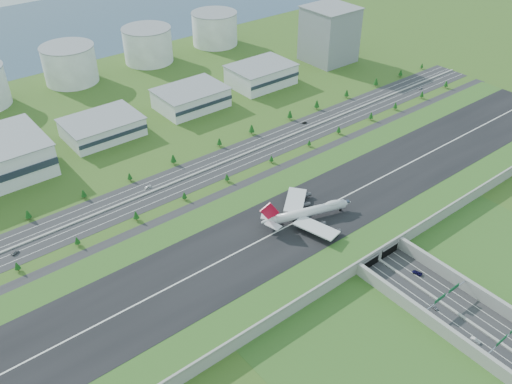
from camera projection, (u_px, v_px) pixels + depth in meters
ground at (320, 219)px, 349.91m from camera, size 1200.00×1200.00×0.00m
airfield_deck at (320, 214)px, 347.49m from camera, size 520.00×100.00×9.20m
underpass_road at (452, 305)px, 284.19m from camera, size 38.80×120.40×8.00m
sign_gantry_near at (446, 295)px, 284.98m from camera, size 38.70×0.70×9.80m
sign_gantry_far at (508, 337)px, 262.53m from camera, size 38.70×0.70×9.80m
north_expressway at (232, 159)px, 410.80m from camera, size 560.00×36.00×0.12m
tree_row at (260, 140)px, 426.38m from camera, size 501.44×48.40×8.50m
hangar_mid_a at (102, 128)px, 436.80m from camera, size 58.00×42.00×15.00m
hangar_mid_b at (191, 98)px, 479.66m from camera, size 58.00×42.00×17.00m
hangar_mid_c at (261, 75)px, 519.96m from camera, size 58.00×42.00×19.00m
office_tower at (329, 35)px, 561.40m from camera, size 46.00×46.00×55.00m
fuel_tank_b at (70, 64)px, 520.81m from camera, size 50.00×50.00×35.00m
fuel_tank_c at (148, 45)px, 564.23m from camera, size 50.00×50.00×35.00m
fuel_tank_d at (215, 29)px, 607.66m from camera, size 50.00×50.00×35.00m
bay_water at (44, 30)px, 657.71m from camera, size 1200.00×260.00×0.06m
boeing_747 at (307, 212)px, 334.01m from camera, size 60.43×56.24×19.29m
car_0 at (434, 307)px, 286.39m from camera, size 2.23×4.52×1.48m
car_1 at (475, 340)px, 268.25m from camera, size 2.42×5.19×1.64m
car_2 at (417, 273)px, 307.79m from camera, size 4.03×6.16×1.58m
car_4 at (15, 252)px, 321.99m from camera, size 5.42×3.58×1.71m
car_5 at (304, 123)px, 457.95m from camera, size 4.29×2.68×1.34m
car_6 at (421, 88)px, 516.02m from camera, size 5.07×2.89×1.33m
car_7 at (148, 187)px, 378.87m from camera, size 4.82×2.05×1.39m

